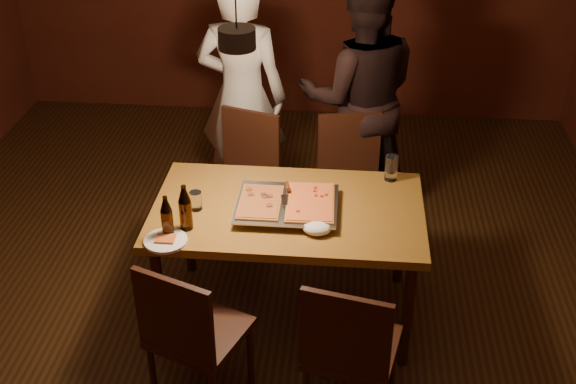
# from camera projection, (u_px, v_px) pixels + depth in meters

# --- Properties ---
(room_shell) EXTENTS (6.00, 6.00, 6.00)m
(room_shell) POSITION_uv_depth(u_px,v_px,m) (240.00, 106.00, 3.58)
(room_shell) COLOR #3C2410
(room_shell) RESTS_ON ground
(dining_table) EXTENTS (1.50, 0.90, 0.75)m
(dining_table) POSITION_uv_depth(u_px,v_px,m) (288.00, 219.00, 4.03)
(dining_table) COLOR #9C6B27
(dining_table) RESTS_ON floor
(chair_far_left) EXTENTS (0.53, 0.53, 0.49)m
(chair_far_left) POSITION_uv_depth(u_px,v_px,m) (245.00, 166.00, 4.84)
(chair_far_left) COLOR #38190F
(chair_far_left) RESTS_ON floor
(chair_far_right) EXTENTS (0.49, 0.49, 0.49)m
(chair_far_right) POSITION_uv_depth(u_px,v_px,m) (351.00, 169.00, 4.79)
(chair_far_right) COLOR #38190F
(chair_far_right) RESTS_ON floor
(chair_near_left) EXTENTS (0.55, 0.55, 0.49)m
(chair_near_left) POSITION_uv_depth(u_px,v_px,m) (189.00, 327.00, 3.47)
(chair_near_left) COLOR #38190F
(chair_near_left) RESTS_ON floor
(chair_near_right) EXTENTS (0.50, 0.50, 0.49)m
(chair_near_right) POSITION_uv_depth(u_px,v_px,m) (349.00, 343.00, 3.38)
(chair_near_right) COLOR #38190F
(chair_near_right) RESTS_ON floor
(pizza_tray) EXTENTS (0.58, 0.49, 0.05)m
(pizza_tray) POSITION_uv_depth(u_px,v_px,m) (287.00, 207.00, 3.95)
(pizza_tray) COLOR silver
(pizza_tray) RESTS_ON dining_table
(pizza_meat) EXTENTS (0.23, 0.36, 0.02)m
(pizza_meat) POSITION_uv_depth(u_px,v_px,m) (260.00, 202.00, 3.93)
(pizza_meat) COLOR maroon
(pizza_meat) RESTS_ON pizza_tray
(pizza_cheese) EXTENTS (0.27, 0.42, 0.02)m
(pizza_cheese) POSITION_uv_depth(u_px,v_px,m) (310.00, 202.00, 3.93)
(pizza_cheese) COLOR gold
(pizza_cheese) RESTS_ON pizza_tray
(spatula) EXTENTS (0.14, 0.25, 0.04)m
(spatula) POSITION_uv_depth(u_px,v_px,m) (290.00, 200.00, 3.94)
(spatula) COLOR silver
(spatula) RESTS_ON pizza_tray
(beer_bottle_a) EXTENTS (0.06, 0.06, 0.24)m
(beer_bottle_a) POSITION_uv_depth(u_px,v_px,m) (167.00, 216.00, 3.70)
(beer_bottle_a) COLOR black
(beer_bottle_a) RESTS_ON dining_table
(beer_bottle_b) EXTENTS (0.07, 0.07, 0.26)m
(beer_bottle_b) POSITION_uv_depth(u_px,v_px,m) (185.00, 207.00, 3.75)
(beer_bottle_b) COLOR black
(beer_bottle_b) RESTS_ON dining_table
(water_glass_left) EXTENTS (0.07, 0.07, 0.11)m
(water_glass_left) POSITION_uv_depth(u_px,v_px,m) (196.00, 201.00, 3.95)
(water_glass_left) COLOR silver
(water_glass_left) RESTS_ON dining_table
(water_glass_right) EXTENTS (0.07, 0.07, 0.15)m
(water_glass_right) POSITION_uv_depth(u_px,v_px,m) (391.00, 168.00, 4.22)
(water_glass_right) COLOR silver
(water_glass_right) RESTS_ON dining_table
(plate_slice) EXTENTS (0.22, 0.22, 0.03)m
(plate_slice) POSITION_uv_depth(u_px,v_px,m) (166.00, 241.00, 3.70)
(plate_slice) COLOR white
(plate_slice) RESTS_ON dining_table
(napkin) EXTENTS (0.15, 0.12, 0.06)m
(napkin) POSITION_uv_depth(u_px,v_px,m) (317.00, 228.00, 3.76)
(napkin) COLOR white
(napkin) RESTS_ON dining_table
(diner_white) EXTENTS (0.68, 0.49, 1.73)m
(diner_white) POSITION_uv_depth(u_px,v_px,m) (242.00, 96.00, 5.01)
(diner_white) COLOR white
(diner_white) RESTS_ON floor
(diner_dark) EXTENTS (0.92, 0.75, 1.76)m
(diner_dark) POSITION_uv_depth(u_px,v_px,m) (360.00, 97.00, 4.95)
(diner_dark) COLOR black
(diner_dark) RESTS_ON floor
(pendant_lamp) EXTENTS (0.18, 0.18, 1.10)m
(pendant_lamp) POSITION_uv_depth(u_px,v_px,m) (237.00, 36.00, 3.39)
(pendant_lamp) COLOR black
(pendant_lamp) RESTS_ON ceiling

